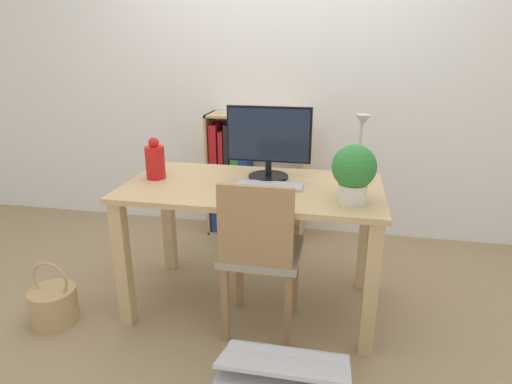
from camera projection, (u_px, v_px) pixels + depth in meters
The scene contains 11 objects.
ground_plane at pixel (253, 303), 2.58m from camera, with size 10.00×10.00×0.00m, color #997F5B.
wall_back at pixel (284, 69), 3.26m from camera, with size 8.00×0.05×2.60m.
desk at pixel (252, 207), 2.38m from camera, with size 1.40×0.74×0.75m.
monitor at pixel (269, 140), 2.39m from camera, with size 0.48×0.23×0.41m.
keyboard at pixel (269, 185), 2.30m from camera, with size 0.36×0.12×0.02m.
vase at pixel (155, 161), 2.42m from camera, with size 0.11×0.11×0.24m.
desk_lamp at pixel (361, 141), 2.29m from camera, with size 0.10×0.19×0.38m.
potted_plant at pixel (354, 171), 2.03m from camera, with size 0.21×0.21×0.28m.
chair at pixel (260, 251), 2.16m from camera, with size 0.40×0.40×0.87m.
bookshelf at pixel (241, 179), 3.43m from camera, with size 0.77×0.28×0.97m.
basket at pixel (54, 304), 2.38m from camera, with size 0.25×0.25×0.37m.
Camera 1 is at (0.46, -2.17, 1.47)m, focal length 30.00 mm.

